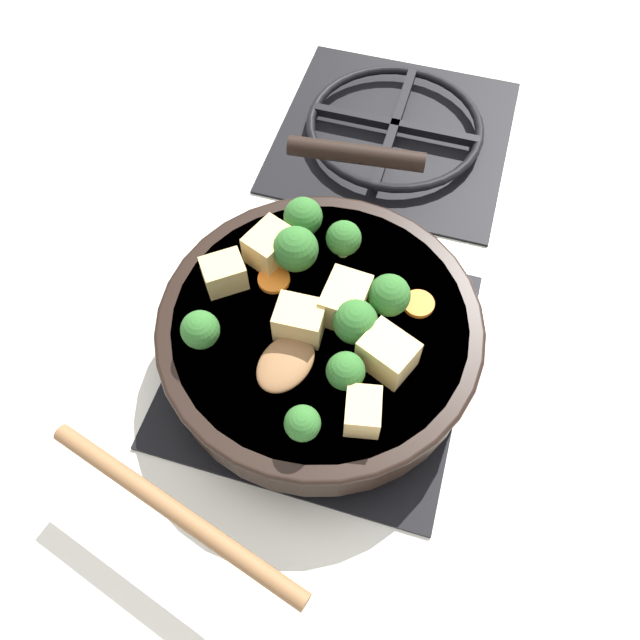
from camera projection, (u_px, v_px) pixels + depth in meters
The scene contains 21 objects.
ground_plane at pixel (320, 358), 0.69m from camera, with size 2.40×2.40×0.00m, color silver.
front_burner_grate at pixel (320, 353), 0.68m from camera, with size 0.31×0.31×0.03m.
rear_burner_grate at pixel (394, 130), 0.85m from camera, with size 0.31×0.31×0.03m.
skillet_pan at pixel (320, 330), 0.64m from camera, with size 0.33×0.43×0.06m.
wooden_spoon at pixel (224, 446), 0.54m from camera, with size 0.25×0.24×0.02m.
tofu_cube_center_large at pixel (300, 320), 0.60m from camera, with size 0.05×0.04×0.04m, color #DBB770.
tofu_cube_near_handle at pixel (363, 411), 0.55m from camera, with size 0.04×0.03×0.03m, color #DBB770.
tofu_cube_east_chunk at pixel (345, 301), 0.61m from camera, with size 0.05×0.04×0.04m, color #DBB770.
tofu_cube_west_chunk at pixel (388, 354), 0.58m from camera, with size 0.05×0.04×0.04m, color #DBB770.
tofu_cube_back_piece at pixel (224, 273), 0.63m from camera, with size 0.04×0.03×0.03m, color #DBB770.
tofu_cube_front_piece at pixel (269, 246), 0.64m from camera, with size 0.05×0.04×0.04m, color #DBB770.
broccoli_floret_near_spoon at pixel (303, 217), 0.65m from camera, with size 0.04×0.04×0.05m.
broccoli_floret_center_top at pixel (296, 249), 0.63m from camera, with size 0.05×0.05×0.05m.
broccoli_floret_east_rim at pixel (389, 296), 0.60m from camera, with size 0.04×0.04×0.05m.
broccoli_floret_west_rim at pixel (200, 330), 0.58m from camera, with size 0.04×0.04×0.04m.
broccoli_floret_north_edge at pixel (346, 371), 0.56m from camera, with size 0.04×0.04×0.04m.
broccoli_floret_south_cluster at pixel (355, 322), 0.58m from camera, with size 0.04×0.04×0.05m.
broccoli_floret_mid_floret at pixel (345, 239), 0.64m from camera, with size 0.04×0.04×0.04m.
broccoli_floret_small_inner at pixel (302, 424), 0.54m from camera, with size 0.03×0.03×0.04m.
carrot_slice_orange_thin at pixel (419, 304), 0.62m from camera, with size 0.03×0.03×0.01m, color orange.
carrot_slice_near_center at pixel (274, 280), 0.64m from camera, with size 0.03×0.03×0.01m, color orange.
Camera 1 is at (0.09, -0.30, 0.61)m, focal length 35.00 mm.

